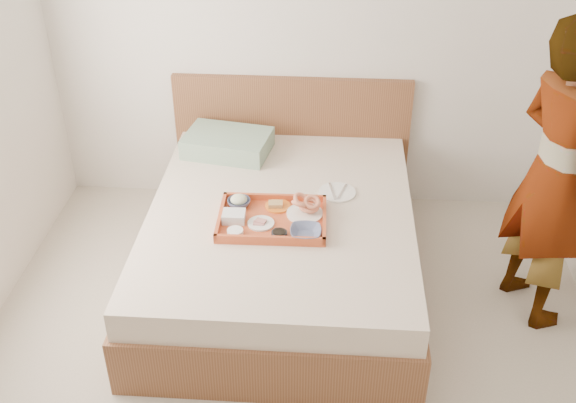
# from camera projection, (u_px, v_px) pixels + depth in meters

# --- Properties ---
(wall_back) EXTENTS (3.50, 0.01, 2.60)m
(wall_back) POSITION_uv_depth(u_px,v_px,m) (307.00, 26.00, 4.45)
(wall_back) COLOR silver
(wall_back) RESTS_ON ground
(bed) EXTENTS (1.65, 2.00, 0.53)m
(bed) POSITION_uv_depth(u_px,v_px,m) (281.00, 245.00, 4.19)
(bed) COLOR brown
(bed) RESTS_ON ground
(headboard) EXTENTS (1.65, 0.06, 0.95)m
(headboard) POSITION_uv_depth(u_px,v_px,m) (292.00, 140.00, 4.88)
(headboard) COLOR brown
(headboard) RESTS_ON ground
(pillow) EXTENTS (0.61, 0.47, 0.13)m
(pillow) POSITION_uv_depth(u_px,v_px,m) (228.00, 143.00, 4.59)
(pillow) COLOR #8AA68A
(pillow) RESTS_ON bed
(tray) EXTENTS (0.62, 0.46, 0.06)m
(tray) POSITION_uv_depth(u_px,v_px,m) (272.00, 218.00, 3.91)
(tray) COLOR #C0482A
(tray) RESTS_ON bed
(prawn_plate) EXTENTS (0.22, 0.22, 0.01)m
(prawn_plate) POSITION_uv_depth(u_px,v_px,m) (305.00, 213.00, 3.96)
(prawn_plate) COLOR white
(prawn_plate) RESTS_ON tray
(navy_bowl_big) EXTENTS (0.18, 0.18, 0.04)m
(navy_bowl_big) POSITION_uv_depth(u_px,v_px,m) (306.00, 232.00, 3.78)
(navy_bowl_big) COLOR #1A1C48
(navy_bowl_big) RESTS_ON tray
(sauce_dish) EXTENTS (0.09, 0.09, 0.03)m
(sauce_dish) POSITION_uv_depth(u_px,v_px,m) (279.00, 234.00, 3.77)
(sauce_dish) COLOR black
(sauce_dish) RESTS_ON tray
(meat_plate) EXTENTS (0.15, 0.15, 0.01)m
(meat_plate) POSITION_uv_depth(u_px,v_px,m) (261.00, 223.00, 3.88)
(meat_plate) COLOR white
(meat_plate) RESTS_ON tray
(bread_plate) EXTENTS (0.15, 0.15, 0.01)m
(bread_plate) POSITION_uv_depth(u_px,v_px,m) (278.00, 206.00, 4.03)
(bread_plate) COLOR orange
(bread_plate) RESTS_ON tray
(salad_bowl) EXTENTS (0.14, 0.14, 0.04)m
(salad_bowl) POSITION_uv_depth(u_px,v_px,m) (239.00, 203.00, 4.03)
(salad_bowl) COLOR #1A1C48
(salad_bowl) RESTS_ON tray
(plastic_tub) EXTENTS (0.13, 0.11, 0.06)m
(plastic_tub) POSITION_uv_depth(u_px,v_px,m) (234.00, 217.00, 3.90)
(plastic_tub) COLOR silver
(plastic_tub) RESTS_ON tray
(cheese_round) EXTENTS (0.09, 0.09, 0.03)m
(cheese_round) POSITION_uv_depth(u_px,v_px,m) (235.00, 232.00, 3.79)
(cheese_round) COLOR white
(cheese_round) RESTS_ON tray
(dinner_plate) EXTENTS (0.25, 0.25, 0.01)m
(dinner_plate) POSITION_uv_depth(u_px,v_px,m) (337.00, 192.00, 4.19)
(dinner_plate) COLOR white
(dinner_plate) RESTS_ON bed
(person) EXTENTS (0.64, 0.76, 1.79)m
(person) POSITION_uv_depth(u_px,v_px,m) (556.00, 176.00, 3.65)
(person) COLOR silver
(person) RESTS_ON ground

